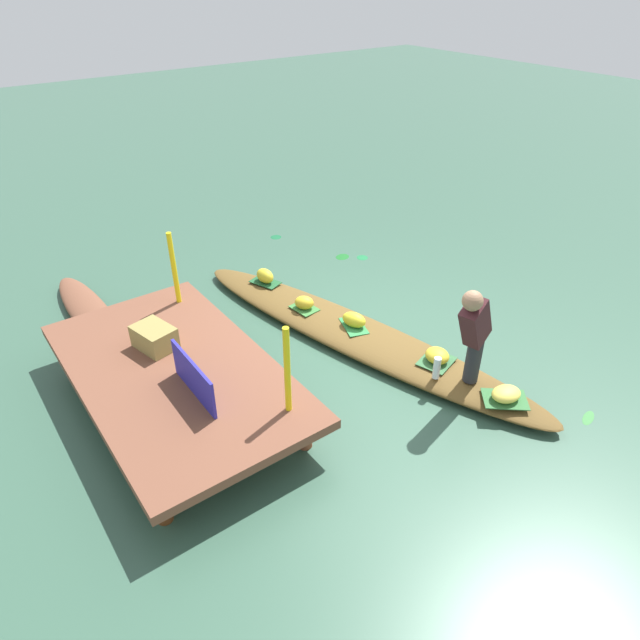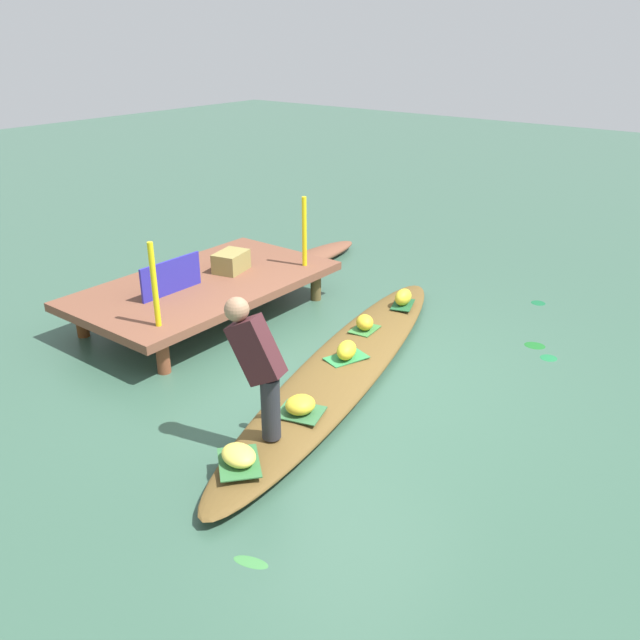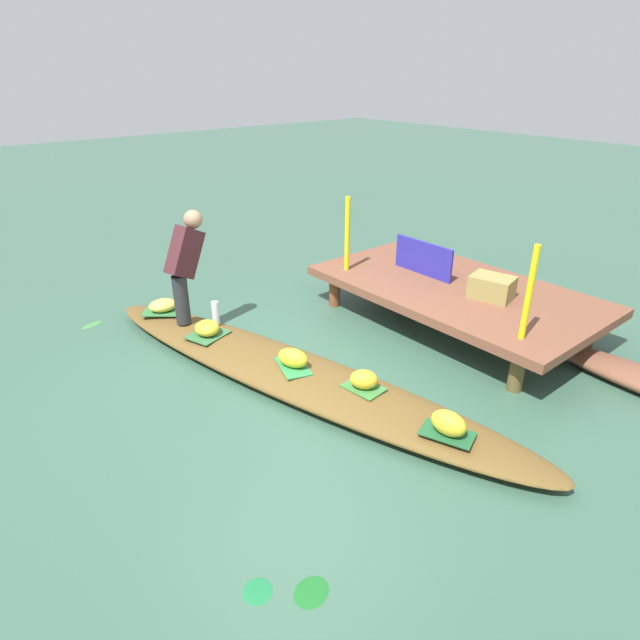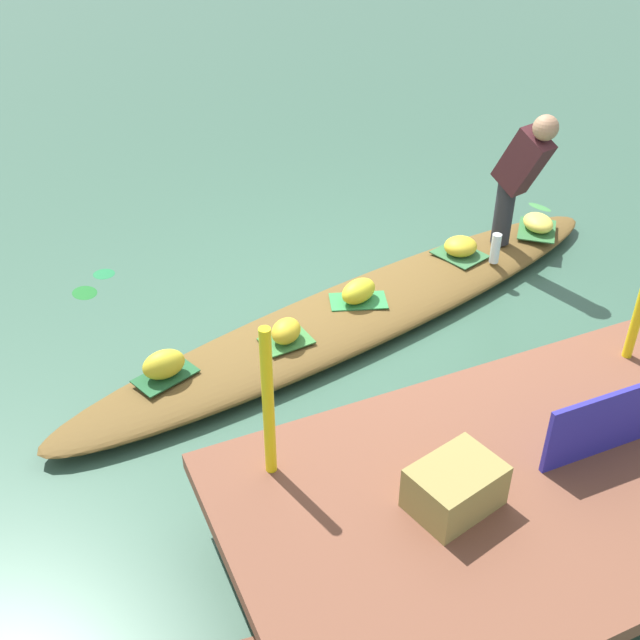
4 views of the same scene
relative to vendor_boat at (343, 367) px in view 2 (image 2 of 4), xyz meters
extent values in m
plane|color=#355946|center=(0.00, 0.00, -0.09)|extent=(40.00, 40.00, 0.00)
cube|color=brown|center=(0.18, 2.24, 0.33)|extent=(3.20, 1.80, 0.10)
cylinder|color=brown|center=(-1.10, 1.52, 0.09)|extent=(0.14, 0.14, 0.38)
cylinder|color=brown|center=(1.46, 1.52, 0.09)|extent=(0.14, 0.14, 0.38)
cylinder|color=brown|center=(-1.10, 2.96, 0.09)|extent=(0.14, 0.14, 0.38)
cylinder|color=brown|center=(1.46, 2.96, 0.09)|extent=(0.14, 0.14, 0.38)
ellipsoid|color=brown|center=(0.00, 0.00, 0.00)|extent=(5.20, 1.97, 0.19)
ellipsoid|color=brown|center=(2.40, 2.47, 0.00)|extent=(2.36, 0.47, 0.19)
cube|color=#2E8142|center=(0.04, -0.01, 0.10)|extent=(0.49, 0.38, 0.01)
ellipsoid|color=gold|center=(0.04, -0.01, 0.19)|extent=(0.36, 0.28, 0.18)
cube|color=#32653A|center=(-1.07, -0.30, 0.10)|extent=(0.43, 0.47, 0.01)
ellipsoid|color=gold|center=(-1.07, -0.30, 0.17)|extent=(0.31, 0.28, 0.16)
cube|color=#326D38|center=(-1.93, -0.40, 0.10)|extent=(0.53, 0.54, 0.01)
ellipsoid|color=#F0D751|center=(-1.93, -0.40, 0.17)|extent=(0.30, 0.36, 0.14)
cube|color=#377535|center=(0.73, 0.24, 0.10)|extent=(0.37, 0.29, 0.01)
ellipsoid|color=gold|center=(0.73, 0.24, 0.18)|extent=(0.31, 0.31, 0.17)
cube|color=#1E552D|center=(1.62, 0.28, 0.10)|extent=(0.46, 0.36, 0.01)
ellipsoid|color=gold|center=(1.62, 0.28, 0.20)|extent=(0.31, 0.22, 0.20)
cylinder|color=#28282D|center=(-1.50, -0.35, 0.37)|extent=(0.16, 0.16, 0.55)
cube|color=#411D21|center=(-1.53, -0.24, 0.88)|extent=(0.29, 0.51, 0.59)
sphere|color=#9E7556|center=(-1.57, -0.09, 1.20)|extent=(0.20, 0.20, 0.20)
cylinder|color=silver|center=(-1.26, -0.09, 0.22)|extent=(0.08, 0.08, 0.26)
cube|color=#2A279B|center=(-0.32, 2.24, 0.58)|extent=(0.85, 0.04, 0.40)
cylinder|color=yellow|center=(-1.02, 1.64, 0.83)|extent=(0.06, 0.06, 0.90)
cylinder|color=yellow|center=(1.38, 1.64, 0.83)|extent=(0.06, 0.06, 0.90)
cube|color=olive|center=(0.64, 2.24, 0.51)|extent=(0.50, 0.41, 0.25)
ellipsoid|color=#155B32|center=(3.15, -0.86, -0.09)|extent=(0.19, 0.19, 0.01)
ellipsoid|color=#3B803E|center=(-2.51, -1.06, -0.09)|extent=(0.17, 0.28, 0.01)
ellipsoid|color=#1B6D3A|center=(1.70, -1.54, -0.09)|extent=(0.25, 0.25, 0.01)
ellipsoid|color=#196123|center=(1.90, -1.31, -0.09)|extent=(0.25, 0.28, 0.01)
camera|label=1|loc=(-4.36, 3.73, 3.90)|focal=31.70mm
camera|label=2|loc=(-4.92, -3.53, 3.23)|focal=37.17mm
camera|label=3|loc=(3.56, -2.63, 2.68)|focal=30.08mm
camera|label=4|loc=(2.34, 4.38, 3.32)|focal=43.39mm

